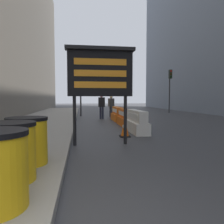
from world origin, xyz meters
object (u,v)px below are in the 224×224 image
jersey_barrier_orange_near (117,115)px  pedestrian_worker (102,104)px  traffic_light_near_curb (81,82)px  traffic_cone_mid (125,128)px  pedestrian_passerby (111,104)px  traffic_light_far_side (170,82)px  message_board (100,73)px  jersey_barrier_orange_far (125,118)px  barrel_drum_middle (10,152)px  jersey_barrier_white (136,123)px  traffic_cone_near (135,114)px  barrel_drum_back (27,141)px

jersey_barrier_orange_near → pedestrian_worker: (-0.88, 1.24, 0.63)m
traffic_light_near_curb → traffic_cone_mid: bearing=-80.6°
pedestrian_passerby → traffic_light_far_side: bearing=178.7°
message_board → jersey_barrier_orange_far: size_ratio=1.45×
barrel_drum_middle → jersey_barrier_orange_far: 8.43m
pedestrian_worker → jersey_barrier_white: bearing=102.7°
barrel_drum_middle → message_board: (1.65, 3.13, 1.55)m
message_board → jersey_barrier_white: 3.32m
traffic_light_far_side → pedestrian_worker: bearing=-142.6°
traffic_light_far_side → pedestrian_passerby: traffic_light_far_side is taller
jersey_barrier_orange_far → traffic_light_near_curb: size_ratio=0.55×
traffic_cone_near → barrel_drum_middle: bearing=-113.3°
barrel_drum_middle → pedestrian_worker: bearing=77.8°
barrel_drum_middle → traffic_light_near_curb: bearing=85.7°
jersey_barrier_orange_far → traffic_cone_near: jersey_barrier_orange_far is taller
jersey_barrier_orange_far → pedestrian_passerby: size_ratio=1.24×
barrel_drum_middle → traffic_cone_mid: bearing=58.6°
jersey_barrier_orange_near → traffic_light_far_side: 9.64m
jersey_barrier_orange_far → jersey_barrier_orange_near: 2.45m
jersey_barrier_orange_far → traffic_light_near_curb: (-2.29, 6.25, 2.29)m
barrel_drum_middle → pedestrian_worker: 11.69m
jersey_barrier_orange_far → traffic_cone_mid: size_ratio=3.01×
traffic_light_far_side → traffic_light_near_curb: bearing=-161.1°
pedestrian_worker → jersey_barrier_orange_near: bearing=129.9°
traffic_cone_mid → pedestrian_passerby: 8.67m
barrel_drum_middle → pedestrian_passerby: pedestrian_passerby is taller
barrel_drum_middle → jersey_barrier_orange_near: size_ratio=0.44×
traffic_cone_near → pedestrian_worker: bearing=159.6°
jersey_barrier_orange_near → traffic_cone_mid: (-0.70, -5.82, -0.06)m
barrel_drum_back → jersey_barrier_orange_far: 7.63m
barrel_drum_back → pedestrian_worker: (2.42, 10.56, 0.41)m
barrel_drum_back → jersey_barrier_orange_near: barrel_drum_back is taller
traffic_cone_mid → pedestrian_passerby: size_ratio=0.41×
barrel_drum_back → traffic_cone_near: 10.78m
barrel_drum_middle → traffic_light_far_side: size_ratio=0.21×
pedestrian_worker → traffic_cone_mid: bearing=95.9°
barrel_drum_middle → jersey_barrier_white: (3.35, 5.37, -0.20)m
message_board → jersey_barrier_orange_near: message_board is taller
jersey_barrier_orange_far → traffic_cone_mid: bearing=-101.6°
traffic_cone_near → jersey_barrier_white: bearing=-103.2°
message_board → jersey_barrier_white: message_board is taller
message_board → jersey_barrier_orange_near: (1.70, 7.06, -1.77)m
jersey_barrier_orange_far → pedestrian_worker: size_ratio=1.18×
barrel_drum_middle → jersey_barrier_white: barrel_drum_middle is taller
pedestrian_worker → barrel_drum_middle: bearing=82.2°
barrel_drum_middle → traffic_cone_near: size_ratio=1.24×
jersey_barrier_orange_far → traffic_light_far_side: traffic_light_far_side is taller
barrel_drum_back → pedestrian_worker: size_ratio=0.52×
jersey_barrier_orange_far → traffic_cone_near: 3.15m
barrel_drum_middle → jersey_barrier_orange_near: 10.72m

